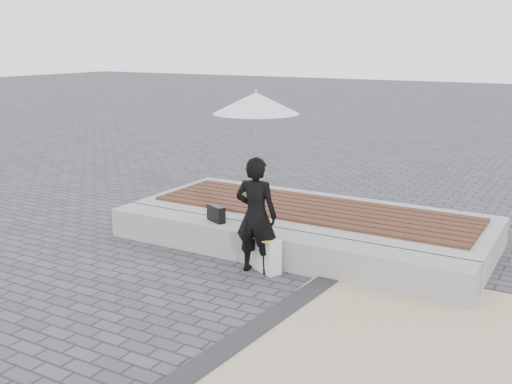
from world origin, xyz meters
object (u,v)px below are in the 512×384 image
woman (256,215)px  canvas_tote (266,254)px  parasol (256,103)px  seating_ledge (272,247)px  handbag (216,214)px

woman → canvas_tote: bearing=-152.4°
woman → parasol: (-0.00, 0.00, 1.33)m
seating_ledge → canvas_tote: canvas_tote is taller
seating_ledge → handbag: 0.92m
parasol → handbag: 1.81m
woman → handbag: bearing=-33.6°
seating_ledge → handbag: bearing=178.2°
seating_ledge → woman: woman is taller
seating_ledge → handbag: handbag is taller
woman → parasol: size_ratio=1.12×
parasol → canvas_tote: (0.10, 0.07, -1.83)m
woman → parasol: 1.33m
seating_ledge → parasol: bearing=-91.6°
parasol → canvas_tote: parasol is taller
canvas_tote → parasol: bearing=-120.1°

